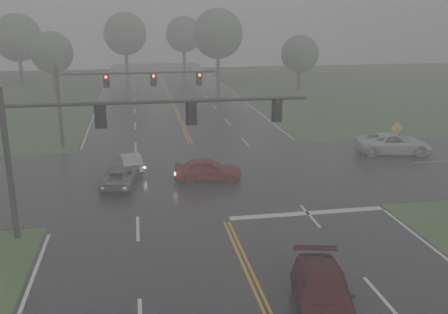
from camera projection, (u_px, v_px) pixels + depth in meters
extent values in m
cube|color=black|center=(209.00, 184.00, 31.29)|extent=(18.00, 160.00, 0.02)
cube|color=black|center=(205.00, 175.00, 33.18)|extent=(120.00, 14.00, 0.02)
cube|color=silver|center=(308.00, 214.00, 26.75)|extent=(8.50, 0.50, 0.01)
imported|color=#3C0B10|center=(322.00, 313.00, 17.90)|extent=(3.13, 5.37, 1.46)
imported|color=maroon|center=(208.00, 181.00, 32.02)|extent=(4.52, 2.37, 1.47)
imported|color=#95979C|center=(130.00, 170.00, 34.20)|extent=(1.98, 3.90, 1.23)
imported|color=#54565B|center=(121.00, 185.00, 31.11)|extent=(2.62, 4.50, 1.18)
imported|color=silver|center=(393.00, 153.00, 38.21)|extent=(5.98, 3.57, 1.56)
cylinder|color=black|center=(9.00, 165.00, 22.92)|extent=(0.28, 0.28, 7.21)
cylinder|color=black|center=(1.00, 105.00, 22.14)|extent=(0.18, 0.18, 0.80)
cylinder|color=black|center=(161.00, 102.00, 23.34)|extent=(14.18, 0.18, 0.18)
cube|color=black|center=(100.00, 116.00, 23.04)|extent=(0.34, 0.28, 1.05)
cube|color=black|center=(100.00, 116.00, 23.19)|extent=(0.55, 0.03, 1.25)
cube|color=black|center=(192.00, 113.00, 23.75)|extent=(0.34, 0.28, 1.05)
cube|color=black|center=(191.00, 113.00, 23.90)|extent=(0.55, 0.03, 1.25)
cube|color=black|center=(278.00, 110.00, 24.46)|extent=(0.34, 0.28, 1.05)
cube|color=black|center=(277.00, 110.00, 24.61)|extent=(0.55, 0.03, 1.25)
cylinder|color=black|center=(60.00, 107.00, 38.94)|extent=(0.26, 0.26, 6.59)
cylinder|color=black|center=(57.00, 74.00, 38.23)|extent=(0.16, 0.16, 0.73)
cylinder|color=black|center=(138.00, 73.00, 39.27)|extent=(12.27, 0.16, 0.16)
cube|color=black|center=(106.00, 81.00, 39.01)|extent=(0.31, 0.26, 0.96)
cube|color=black|center=(106.00, 80.00, 39.15)|extent=(0.50, 0.03, 1.14)
cylinder|color=#FF0C05|center=(106.00, 77.00, 38.79)|extent=(0.20, 0.05, 0.20)
cube|color=black|center=(154.00, 80.00, 39.63)|extent=(0.31, 0.26, 0.96)
cube|color=black|center=(153.00, 79.00, 39.77)|extent=(0.50, 0.03, 1.14)
cylinder|color=#FF0C05|center=(153.00, 76.00, 39.41)|extent=(0.20, 0.05, 0.20)
cube|color=black|center=(199.00, 79.00, 40.25)|extent=(0.31, 0.26, 0.96)
cube|color=black|center=(199.00, 78.00, 40.38)|extent=(0.50, 0.03, 1.14)
cylinder|color=#FF0C05|center=(200.00, 75.00, 40.02)|extent=(0.20, 0.05, 0.20)
cylinder|color=black|center=(396.00, 141.00, 37.83)|extent=(0.07, 0.07, 2.00)
cube|color=#DDC10D|center=(397.00, 128.00, 37.58)|extent=(1.05, 0.15, 1.05)
cylinder|color=#382D24|center=(55.00, 81.00, 66.76)|extent=(0.53, 0.53, 3.11)
sphere|color=#3F5438|center=(52.00, 53.00, 65.70)|extent=(5.54, 5.54, 5.54)
cylinder|color=#382D24|center=(218.00, 68.00, 77.38)|extent=(0.55, 0.55, 4.28)
sphere|color=#3F5438|center=(218.00, 34.00, 75.93)|extent=(7.61, 7.61, 7.61)
cylinder|color=#382D24|center=(127.00, 63.00, 85.92)|extent=(0.58, 0.58, 4.06)
sphere|color=#3F5438|center=(125.00, 34.00, 84.54)|extent=(7.21, 7.21, 7.21)
cylinder|color=#382D24|center=(299.00, 80.00, 69.04)|extent=(0.54, 0.54, 2.90)
sphere|color=#3F5438|center=(300.00, 54.00, 68.05)|extent=(5.15, 5.15, 5.15)
cylinder|color=#382D24|center=(21.00, 71.00, 75.49)|extent=(0.51, 0.51, 3.98)
sphere|color=#3F5438|center=(17.00, 38.00, 74.14)|extent=(7.08, 7.08, 7.08)
cylinder|color=#382D24|center=(184.00, 59.00, 95.22)|extent=(0.61, 0.61, 3.80)
sphere|color=#3F5438|center=(184.00, 34.00, 93.94)|extent=(6.76, 6.76, 6.76)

